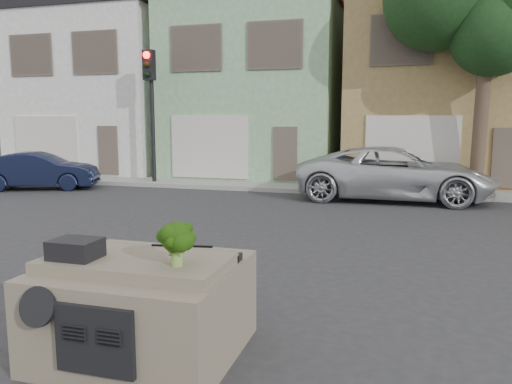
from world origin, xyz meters
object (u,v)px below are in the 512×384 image
at_px(navy_sedan, 40,189).
at_px(traffic_signal, 151,118).
at_px(silver_pickup, 394,200).
at_px(broccoli, 177,243).

xyz_separation_m(navy_sedan, traffic_signal, (3.47, 2.07, 2.55)).
relative_size(silver_pickup, traffic_signal, 1.18).
xyz_separation_m(silver_pickup, broccoli, (-1.90, -11.85, 1.35)).
height_order(navy_sedan, traffic_signal, traffic_signal).
bearing_deg(broccoli, traffic_signal, 118.80).
distance_m(silver_pickup, broccoli, 12.08).
height_order(navy_sedan, silver_pickup, silver_pickup).
distance_m(silver_pickup, traffic_signal, 9.34).
height_order(navy_sedan, broccoli, broccoli).
bearing_deg(navy_sedan, broccoli, -157.97).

